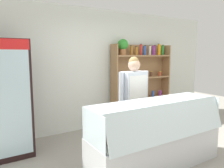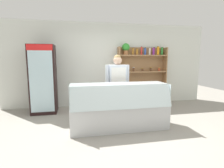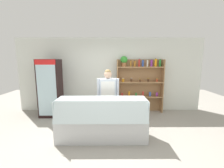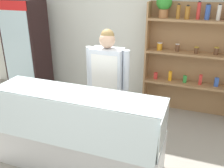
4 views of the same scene
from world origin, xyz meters
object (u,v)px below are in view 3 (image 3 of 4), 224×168
(drinks_fridge, at_px, (50,88))
(shelving_unit, at_px, (138,81))
(shop_clerk, at_px, (108,93))
(deli_display_case, at_px, (102,126))

(drinks_fridge, bearing_deg, shelving_unit, 7.16)
(drinks_fridge, distance_m, shop_clerk, 2.13)
(drinks_fridge, bearing_deg, deli_display_case, -40.20)
(drinks_fridge, height_order, deli_display_case, drinks_fridge)
(shelving_unit, xyz_separation_m, deli_display_case, (-1.22, -1.93, -0.84))
(shelving_unit, distance_m, shop_clerk, 1.61)
(deli_display_case, bearing_deg, shop_clerk, 79.25)
(deli_display_case, relative_size, shop_clerk, 1.29)
(shelving_unit, bearing_deg, shop_clerk, -132.13)
(drinks_fridge, relative_size, deli_display_case, 0.90)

